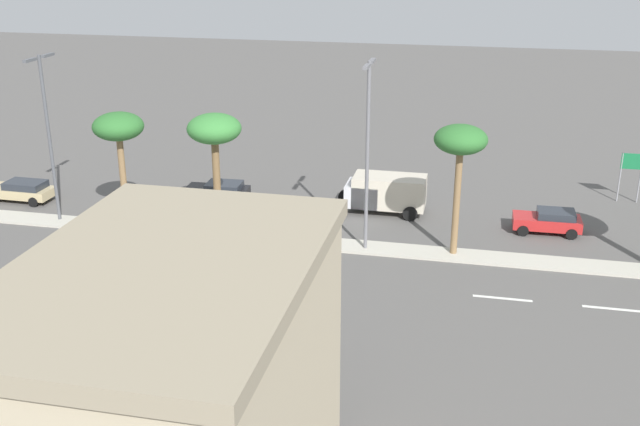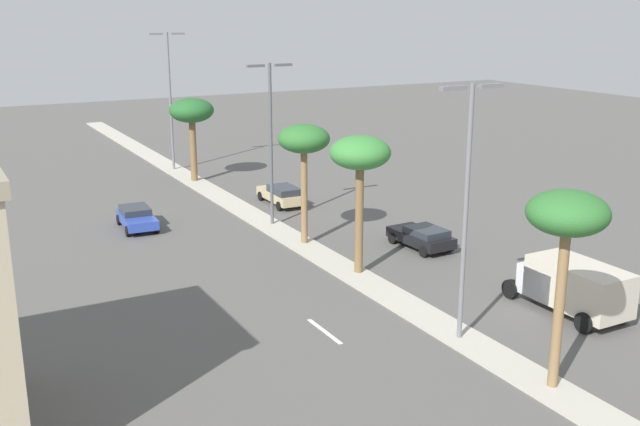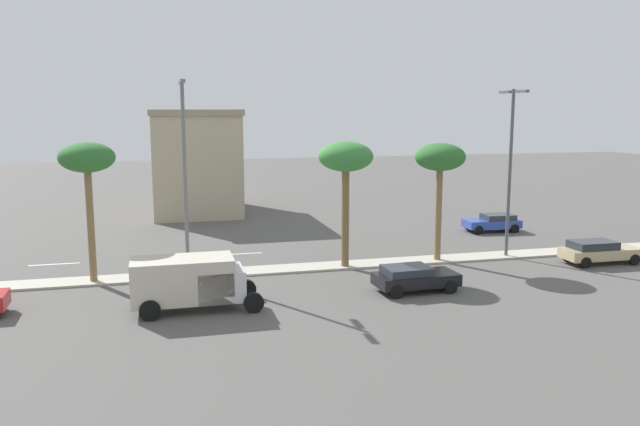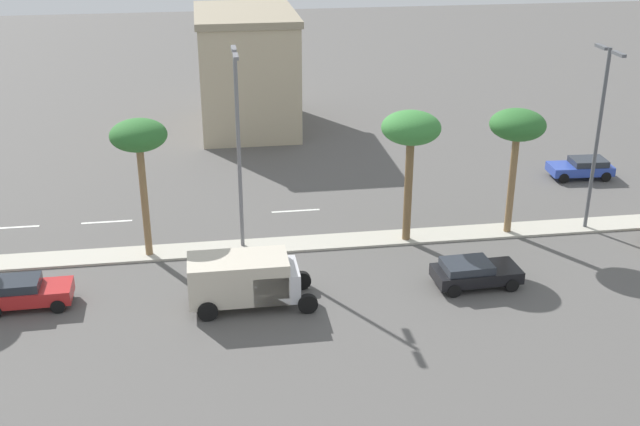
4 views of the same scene
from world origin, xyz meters
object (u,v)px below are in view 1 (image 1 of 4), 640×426
street_lamp_far (48,126)px  box_truck (383,192)px  directional_road_sign (631,168)px  palm_tree_near (118,129)px  street_lamp_center (368,143)px  sedan_black_right (219,191)px  sedan_red_rear (549,221)px  sedan_tan_front (20,190)px  palm_tree_center (461,143)px  palm_tree_far (214,132)px  commercial_building (175,408)px

street_lamp_far → box_truck: street_lamp_far is taller
directional_road_sign → palm_tree_near: bearing=110.4°
palm_tree_near → street_lamp_center: 14.37m
sedan_black_right → sedan_red_rear: 20.63m
street_lamp_center → sedan_tan_front: (3.16, 23.20, -5.37)m
palm_tree_center → sedan_tan_front: palm_tree_center is taller
palm_tree_far → street_lamp_center: street_lamp_center is taller
commercial_building → palm_tree_center: 23.33m
sedan_black_right → box_truck: (0.25, -10.68, 0.61)m
street_lamp_far → sedan_tan_front: street_lamp_far is taller
commercial_building → directional_road_sign: bearing=-27.2°
palm_tree_near → sedan_black_right: (5.50, -3.78, -5.26)m
palm_tree_center → box_truck: palm_tree_center is taller
sedan_red_rear → directional_road_sign: bearing=-38.8°
palm_tree_near → sedan_tan_front: palm_tree_near is taller
palm_tree_center → street_lamp_far: bearing=89.8°
street_lamp_far → sedan_black_right: 11.17m
street_lamp_far → sedan_tan_front: bearing=57.7°
directional_road_sign → palm_tree_center: size_ratio=0.46×
sedan_red_rear → sedan_tan_front: 33.25m
commercial_building → palm_tree_far: size_ratio=1.58×
palm_tree_center → sedan_black_right: palm_tree_center is taller
street_lamp_center → sedan_tan_front: street_lamp_center is taller
street_lamp_center → street_lamp_far: 18.85m
palm_tree_far → palm_tree_center: bearing=-90.7°
palm_tree_near → sedan_black_right: 8.50m
palm_tree_center → palm_tree_near: bearing=90.0°
street_lamp_center → commercial_building: bearing=175.4°
directional_road_sign → sedan_tan_front: size_ratio=0.71×
commercial_building → sedan_black_right: 29.42m
directional_road_sign → commercial_building: (-33.40, 17.15, 2.10)m
palm_tree_far → street_lamp_center: 8.68m
palm_tree_far → street_lamp_far: bearing=90.5°
palm_tree_center → palm_tree_far: 13.46m
sedan_red_rear → sedan_tan_front: (-1.61, 33.21, -0.02)m
palm_tree_near → street_lamp_far: street_lamp_far is taller
palm_tree_center → sedan_black_right: size_ratio=1.72×
street_lamp_center → sedan_black_right: (5.85, 10.59, -5.40)m
street_lamp_center → sedan_red_rear: 12.31m
palm_tree_near → palm_tree_center: bearing=-90.0°
sedan_red_rear → palm_tree_near: bearing=100.3°
palm_tree_near → sedan_red_rear: (4.42, -24.37, -5.21)m
commercial_building → sedan_red_rear: size_ratio=2.84×
directional_road_sign → sedan_red_rear: 8.68m
sedan_red_rear → sedan_tan_front: size_ratio=0.85×
box_truck → directional_road_sign: bearing=-70.8°
commercial_building → street_lamp_center: bearing=-4.6°
directional_road_sign → street_lamp_far: 36.12m
sedan_tan_front → street_lamp_center: bearing=-97.8°
street_lamp_far → box_truck: size_ratio=1.75×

